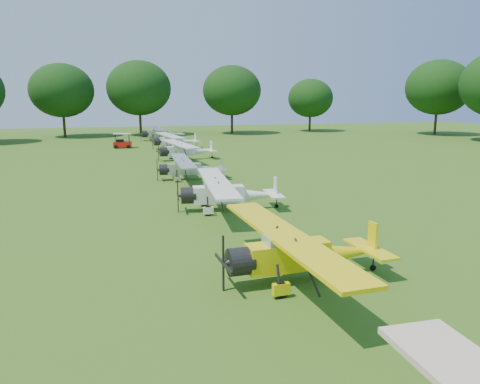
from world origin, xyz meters
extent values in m
plane|color=#315214|center=(0.00, 0.00, 0.00)|extent=(160.00, 160.00, 0.00)
cylinder|color=#312313|center=(48.89, 44.97, 2.41)|extent=(0.44, 0.44, 4.81)
ellipsoid|color=black|center=(48.89, 44.97, 8.29)|extent=(11.23, 11.23, 9.55)
cylinder|color=#312313|center=(30.33, 58.05, 1.85)|extent=(0.44, 0.44, 3.70)
ellipsoid|color=black|center=(30.33, 58.05, 6.37)|extent=(8.63, 8.63, 7.34)
cylinder|color=#312313|center=(14.28, 56.21, 2.25)|extent=(0.44, 0.44, 4.51)
ellipsoid|color=black|center=(14.28, 56.21, 7.77)|extent=(10.52, 10.52, 8.94)
cylinder|color=#312313|center=(-2.12, 56.74, 2.37)|extent=(0.44, 0.44, 4.74)
ellipsoid|color=black|center=(-2.12, 56.74, 8.16)|extent=(11.05, 11.05, 9.39)
cylinder|color=#312313|center=(-14.75, 56.54, 2.24)|extent=(0.44, 0.44, 4.49)
ellipsoid|color=black|center=(-14.75, 56.54, 7.73)|extent=(10.47, 10.47, 8.90)
cube|color=yellow|center=(0.32, -11.87, 1.06)|extent=(3.27, 1.17, 1.06)
cone|color=yellow|center=(3.03, -11.68, 0.90)|extent=(2.87, 1.10, 0.90)
cube|color=#8CA5B2|center=(0.22, -11.88, 1.61)|extent=(1.67, 1.03, 0.55)
cylinder|color=black|center=(-1.59, -12.00, 1.06)|extent=(0.97, 1.11, 1.05)
cube|color=black|center=(-2.24, -12.05, 1.06)|extent=(0.07, 0.12, 2.11)
cube|color=yellow|center=(0.22, -11.88, 1.86)|extent=(2.19, 10.73, 0.14)
cube|color=yellow|center=(4.03, -11.62, 1.41)|extent=(0.14, 0.56, 1.31)
cube|color=yellow|center=(3.93, -11.62, 0.95)|extent=(1.05, 2.87, 0.09)
cylinder|color=black|center=(-0.40, -13.18, 0.30)|extent=(0.61, 0.20, 0.60)
cylinder|color=black|center=(-0.57, -10.67, 0.30)|extent=(0.61, 0.20, 0.60)
cylinder|color=black|center=(4.13, -11.61, 0.12)|extent=(0.25, 0.10, 0.24)
cube|color=white|center=(0.06, -0.11, 1.03)|extent=(3.19, 1.15, 1.03)
cone|color=white|center=(2.69, -0.29, 0.88)|extent=(2.79, 1.07, 0.88)
cube|color=#8CA5B2|center=(-0.04, -0.10, 1.56)|extent=(1.62, 1.01, 0.54)
cylinder|color=black|center=(-1.79, 0.03, 1.03)|extent=(0.95, 1.08, 1.02)
cube|color=black|center=(-2.43, 0.07, 1.03)|extent=(0.07, 0.12, 2.05)
cube|color=white|center=(-0.04, -0.10, 1.81)|extent=(2.15, 10.44, 0.14)
cube|color=white|center=(3.67, -0.36, 1.37)|extent=(0.14, 0.54, 1.27)
cube|color=white|center=(3.57, -0.36, 0.93)|extent=(1.02, 2.79, 0.09)
cylinder|color=black|center=(-0.81, -1.27, 0.29)|extent=(0.60, 0.20, 0.59)
cylinder|color=black|center=(-0.63, 1.17, 0.29)|extent=(0.60, 0.20, 0.59)
cylinder|color=black|center=(3.77, -0.37, 0.12)|extent=(0.24, 0.09, 0.23)
cube|color=silver|center=(-0.57, 11.13, 0.92)|extent=(2.82, 0.89, 0.92)
cone|color=silver|center=(1.80, 11.08, 0.79)|extent=(2.47, 0.84, 0.79)
cube|color=#8CA5B2|center=(-0.66, 11.13, 1.40)|extent=(1.42, 0.84, 0.48)
cylinder|color=black|center=(-2.24, 11.16, 0.92)|extent=(0.81, 0.93, 0.91)
cube|color=black|center=(-2.81, 11.17, 0.92)|extent=(0.05, 0.11, 1.84)
cube|color=silver|center=(-0.66, 11.13, 1.62)|extent=(1.47, 9.32, 0.12)
cube|color=silver|center=(2.67, 11.06, 1.23)|extent=(0.10, 0.48, 1.14)
cube|color=silver|center=(2.59, 11.06, 0.83)|extent=(0.80, 2.47, 0.08)
cylinder|color=black|center=(-1.30, 10.04, 0.26)|extent=(0.53, 0.15, 0.53)
cylinder|color=black|center=(-1.25, 12.24, 0.26)|extent=(0.53, 0.15, 0.53)
cylinder|color=black|center=(2.76, 11.06, 0.11)|extent=(0.21, 0.07, 0.21)
cube|color=white|center=(0.66, 23.23, 1.02)|extent=(3.21, 1.43, 1.02)
cone|color=white|center=(3.24, 23.67, 0.87)|extent=(2.82, 1.32, 0.87)
cube|color=#8CA5B2|center=(0.57, 23.21, 1.55)|extent=(1.68, 1.14, 0.53)
cylinder|color=black|center=(-1.15, 22.92, 1.02)|extent=(1.03, 1.14, 1.01)
cube|color=black|center=(-1.77, 22.81, 1.02)|extent=(0.08, 0.12, 2.04)
cube|color=white|center=(0.57, 23.21, 1.79)|extent=(3.11, 10.36, 0.14)
cube|color=white|center=(4.20, 23.83, 1.36)|extent=(0.19, 0.54, 1.26)
cube|color=white|center=(4.10, 23.81, 0.92)|extent=(1.27, 2.81, 0.09)
cylinder|color=black|center=(0.10, 21.90, 0.29)|extent=(0.60, 0.25, 0.58)
cylinder|color=black|center=(-0.30, 24.29, 0.29)|extent=(0.60, 0.25, 0.58)
cylinder|color=black|center=(4.30, 23.85, 0.12)|extent=(0.24, 0.12, 0.23)
cube|color=white|center=(0.78, 34.78, 0.99)|extent=(3.11, 1.37, 0.99)
cone|color=white|center=(3.28, 35.20, 0.85)|extent=(2.73, 1.26, 0.85)
cube|color=#8CA5B2|center=(0.68, 34.77, 1.50)|extent=(1.62, 1.10, 0.52)
cylinder|color=black|center=(-0.98, 34.49, 0.99)|extent=(0.99, 1.10, 0.98)
cube|color=black|center=(-1.58, 34.39, 0.99)|extent=(0.07, 0.12, 1.97)
cube|color=white|center=(0.68, 34.77, 1.74)|extent=(2.97, 10.04, 0.13)
cube|color=white|center=(4.21, 35.35, 1.31)|extent=(0.18, 0.52, 1.22)
cube|color=white|center=(4.11, 35.34, 0.89)|extent=(1.22, 2.72, 0.08)
cylinder|color=black|center=(0.23, 33.50, 0.28)|extent=(0.58, 0.24, 0.56)
cylinder|color=black|center=(-0.16, 35.82, 0.28)|extent=(0.58, 0.24, 0.56)
cylinder|color=black|center=(4.30, 35.37, 0.11)|extent=(0.23, 0.11, 0.23)
cube|color=silver|center=(0.00, 46.57, 1.06)|extent=(3.33, 1.29, 1.06)
cone|color=silver|center=(2.72, 46.85, 0.91)|extent=(2.92, 1.20, 0.91)
cube|color=#8CA5B2|center=(-0.10, 46.56, 1.62)|extent=(1.71, 1.09, 0.56)
cylinder|color=black|center=(-1.92, 46.38, 1.06)|extent=(1.02, 1.14, 1.05)
cube|color=black|center=(-2.57, 46.31, 1.06)|extent=(0.07, 0.13, 2.13)
cube|color=silver|center=(-0.10, 46.56, 1.88)|extent=(2.56, 10.84, 0.14)
cube|color=silver|center=(3.73, 46.96, 1.42)|extent=(0.16, 0.57, 1.32)
cube|color=silver|center=(3.63, 46.95, 0.96)|extent=(1.15, 2.91, 0.09)
cylinder|color=black|center=(-0.68, 45.23, 0.30)|extent=(0.62, 0.22, 0.61)
cylinder|color=black|center=(-0.94, 47.75, 0.30)|extent=(0.62, 0.22, 0.61)
cylinder|color=black|center=(3.83, 46.97, 0.12)|extent=(0.25, 0.11, 0.24)
cube|color=red|center=(-5.42, 37.00, 0.48)|extent=(2.45, 1.50, 0.74)
cube|color=black|center=(-5.74, 37.03, 0.90)|extent=(1.06, 1.26, 0.48)
cube|color=white|center=(-5.42, 37.00, 1.93)|extent=(2.35, 1.59, 0.08)
cylinder|color=black|center=(-6.28, 36.42, 0.23)|extent=(0.48, 0.19, 0.47)
cylinder|color=black|center=(-6.15, 37.73, 0.23)|extent=(0.48, 0.19, 0.47)
cylinder|color=black|center=(-4.69, 36.27, 0.23)|extent=(0.48, 0.19, 0.47)
cylinder|color=black|center=(-4.57, 37.58, 0.23)|extent=(0.48, 0.19, 0.47)
camera|label=1|loc=(-5.63, -27.80, 7.08)|focal=35.00mm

